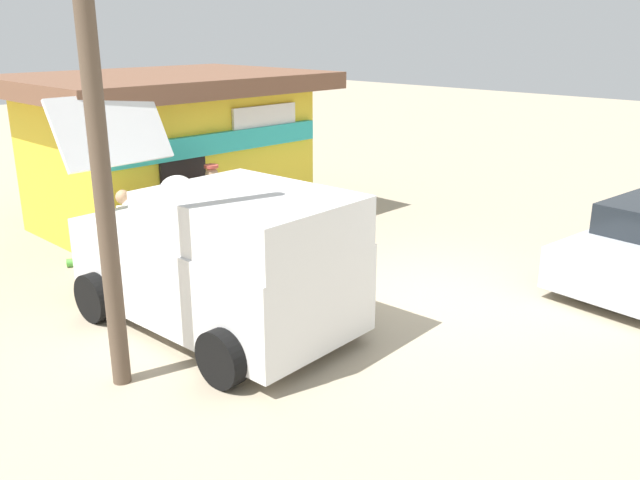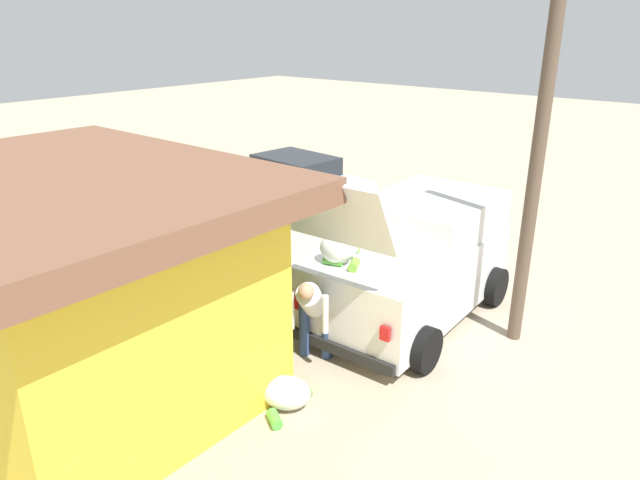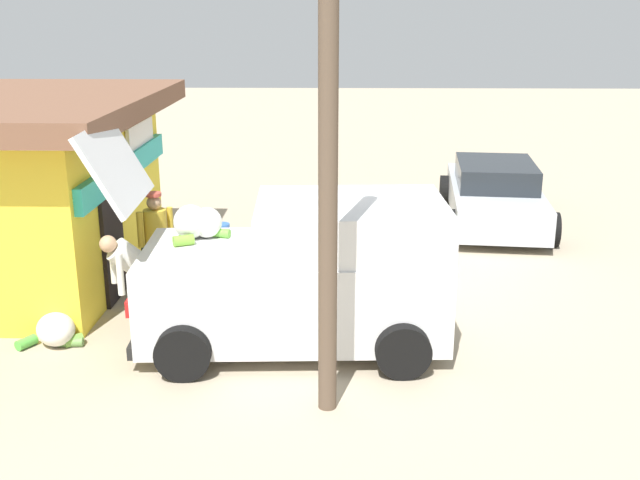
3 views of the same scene
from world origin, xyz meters
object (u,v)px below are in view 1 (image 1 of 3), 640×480
paint_bucket (348,221)px  storefront_bar (169,147)px  customer_bending (143,226)px  unloaded_banana_pile (92,259)px  vendor_standing (213,205)px  delivery_van (221,258)px

paint_bucket → storefront_bar: bearing=126.3°
customer_bending → paint_bucket: 4.25m
unloaded_banana_pile → vendor_standing: bearing=-28.3°
delivery_van → paint_bucket: size_ratio=12.99×
storefront_bar → vendor_standing: bearing=-107.5°
storefront_bar → vendor_standing: (-0.72, -2.28, -0.62)m
vendor_standing → paint_bucket: 2.95m
vendor_standing → delivery_van: bearing=-125.5°
storefront_bar → paint_bucket: storefront_bar is taller
unloaded_banana_pile → paint_bucket: (4.57, -1.51, -0.02)m
storefront_bar → delivery_van: size_ratio=1.27×
delivery_van → paint_bucket: bearing=21.3°
delivery_van → unloaded_banana_pile: bearing=92.6°
delivery_van → customer_bending: 2.26m
storefront_bar → unloaded_banana_pile: (-2.49, -1.32, -1.35)m
delivery_van → customer_bending: size_ratio=3.14×
storefront_bar → paint_bucket: bearing=-53.7°
vendor_standing → unloaded_banana_pile: 2.14m
delivery_van → paint_bucket: 4.81m
vendor_standing → customer_bending: bearing=-178.7°
paint_bucket → delivery_van: bearing=-158.7°
paint_bucket → unloaded_banana_pile: bearing=161.7°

